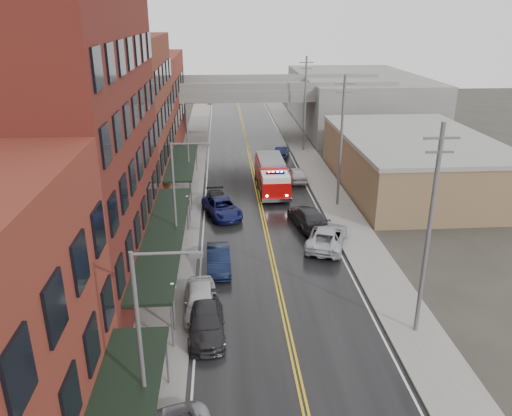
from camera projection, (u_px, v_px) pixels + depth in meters
road at (266, 229)px, 41.75m from camera, size 11.00×160.00×0.02m
sidewalk_left at (178, 231)px, 41.25m from camera, size 3.00×160.00×0.15m
sidewalk_right at (351, 226)px, 42.21m from camera, size 3.00×160.00×0.15m
curb_left at (198, 230)px, 41.36m from camera, size 0.30×160.00×0.15m
curb_right at (332, 226)px, 42.10m from camera, size 0.30×160.00×0.15m
brick_building_b at (64, 148)px, 31.10m from camera, size 9.00×20.00×18.00m
brick_building_c at (119, 118)px, 47.90m from camera, size 9.00×15.00×15.00m
brick_building_far at (145, 103)px, 64.71m from camera, size 9.00×20.00×12.00m
tan_building at (412, 163)px, 51.18m from camera, size 14.00×22.00×5.00m
right_far_block at (357, 101)px, 78.63m from camera, size 18.00×30.00×8.00m
awning_1 at (165, 233)px, 33.67m from camera, size 2.60×18.00×3.09m
awning_2 at (182, 162)px, 49.93m from camera, size 2.60×13.00×3.09m
globe_lamp_1 at (173, 296)px, 27.49m from camera, size 0.44×0.44×3.12m
globe_lamp_2 at (187, 205)px, 40.49m from camera, size 0.44×0.44×3.12m
street_lamp_0 at (146, 342)px, 19.00m from camera, size 2.64×0.22×9.00m
street_lamp_1 at (178, 197)px, 33.86m from camera, size 2.64×0.22×9.00m
street_lamp_2 at (190, 141)px, 48.73m from camera, size 2.64×0.22×9.00m
utility_pole_0 at (429, 230)px, 26.00m from camera, size 1.80×0.24×12.00m
utility_pole_1 at (341, 140)px, 44.57m from camera, size 1.80×0.24×12.00m
utility_pole_2 at (305, 102)px, 63.15m from camera, size 1.80×0.24×12.00m
overpass at (246, 97)px, 69.30m from camera, size 40.00×10.00×7.50m
fire_truck at (272, 175)px, 50.07m from camera, size 3.56×8.68×3.15m
parked_car_left_3 at (206, 322)px, 27.91m from camera, size 2.22×5.10×1.46m
parked_car_left_4 at (200, 300)px, 29.84m from camera, size 2.12×4.94×1.66m
parked_car_left_5 at (219, 259)px, 34.96m from camera, size 1.73×4.64×1.51m
parked_car_left_6 at (222, 208)px, 44.21m from camera, size 4.02×6.02×1.53m
parked_car_left_7 at (217, 202)px, 45.70m from camera, size 2.34×5.02×1.42m
parked_car_right_0 at (327, 236)px, 38.42m from camera, size 4.52×6.46×1.64m
parked_car_right_1 at (308, 217)px, 42.05m from camera, size 3.16×5.97×1.65m
parked_car_right_2 at (296, 174)px, 53.43m from camera, size 1.94×4.53×1.52m
parked_car_right_3 at (282, 152)px, 62.39m from camera, size 2.41×4.42×1.38m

